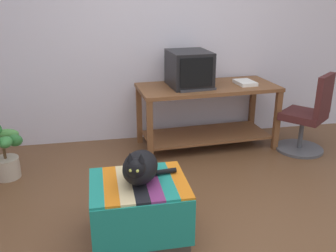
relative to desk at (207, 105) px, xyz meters
name	(u,v)px	position (x,y,z in m)	size (l,w,h in m)	color
ground_plane	(200,233)	(-0.51, -1.60, -0.49)	(14.00, 14.00, 0.00)	brown
back_wall	(155,28)	(-0.51, 0.45, 0.81)	(8.00, 0.10, 2.60)	silver
desk	(207,105)	(0.00, 0.00, 0.00)	(1.57, 0.77, 0.72)	brown
tv_monitor	(189,69)	(-0.21, 0.02, 0.41)	(0.46, 0.53, 0.38)	black
keyboard	(196,89)	(-0.18, -0.16, 0.24)	(0.40, 0.15, 0.02)	#333338
book	(245,83)	(0.43, -0.02, 0.24)	(0.19, 0.27, 0.04)	white
ottoman_with_blanket	(139,210)	(-0.96, -1.56, -0.27)	(0.67, 0.57, 0.45)	#4C4238
cat	(140,167)	(-0.95, -1.56, 0.07)	(0.44, 0.41, 0.27)	black
potted_plant	(3,152)	(-2.11, -0.41, -0.21)	(0.38, 0.35, 0.59)	#B7A893
office_chair	(308,119)	(1.04, -0.37, -0.11)	(0.59, 0.59, 0.89)	#4C4C51
pen	(248,82)	(0.50, 0.06, 0.23)	(0.01, 0.01, 0.14)	#2351B2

